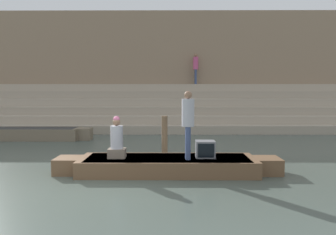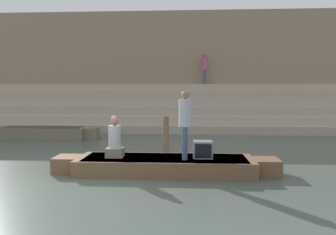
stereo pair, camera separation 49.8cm
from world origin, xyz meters
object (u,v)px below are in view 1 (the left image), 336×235
object	(u,v)px
tv_set	(205,149)
mooring_post	(165,137)
moored_boat_shore	(34,133)
person_standing	(188,120)
rowboat_main	(168,165)
person_rowing	(117,141)
person_on_steps	(196,66)

from	to	relation	value
tv_set	mooring_post	distance (m)	2.18
moored_boat_shore	mooring_post	distance (m)	6.55
person_standing	rowboat_main	bearing A→B (deg)	165.84
person_rowing	tv_set	bearing A→B (deg)	8.55
person_standing	person_on_steps	world-z (taller)	person_on_steps
person_standing	person_rowing	bearing A→B (deg)	178.41
person_rowing	mooring_post	world-z (taller)	person_rowing
mooring_post	person_on_steps	xyz separation A→B (m)	(1.61, 8.63, 2.74)
tv_set	mooring_post	world-z (taller)	mooring_post
person_rowing	person_standing	bearing A→B (deg)	3.50
person_rowing	tv_set	xyz separation A→B (m)	(2.20, 0.05, -0.21)
moored_boat_shore	mooring_post	xyz separation A→B (m)	(5.50, -3.54, 0.39)
person_rowing	moored_boat_shore	distance (m)	7.04
person_rowing	person_on_steps	distance (m)	11.24
person_standing	person_on_steps	bearing A→B (deg)	86.72
rowboat_main	mooring_post	world-z (taller)	mooring_post
person_rowing	moored_boat_shore	world-z (taller)	person_rowing
rowboat_main	person_standing	size ratio (longest dim) A/B	3.38
rowboat_main	person_rowing	xyz separation A→B (m)	(-1.26, -0.03, 0.61)
tv_set	moored_boat_shore	size ratio (longest dim) A/B	0.10
rowboat_main	person_on_steps	world-z (taller)	person_on_steps
person_standing	mooring_post	distance (m)	2.28
person_rowing	tv_set	distance (m)	2.21
person_standing	moored_boat_shore	bearing A→B (deg)	139.46
mooring_post	person_on_steps	bearing A→B (deg)	79.44
moored_boat_shore	person_on_steps	distance (m)	9.29
mooring_post	person_rowing	bearing A→B (deg)	-120.38
moored_boat_shore	person_on_steps	xyz separation A→B (m)	(7.11, 5.09, 3.13)
person_standing	tv_set	xyz separation A→B (m)	(0.44, 0.17, -0.75)
rowboat_main	person_rowing	world-z (taller)	person_rowing
person_rowing	tv_set	size ratio (longest dim) A/B	2.20
rowboat_main	person_on_steps	xyz separation A→B (m)	(1.50, 10.56, 3.17)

